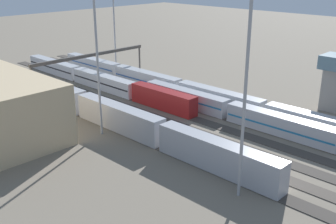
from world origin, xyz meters
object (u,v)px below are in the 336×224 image
(train_on_track_2, at_px, (229,110))
(train_on_track_1, at_px, (212,96))
(light_mast_1, at_px, (248,58))
(light_mast_3, at_px, (96,38))
(train_on_track_6, at_px, (83,104))
(signal_gantry, at_px, (91,58))
(light_mast_0, at_px, (113,5))
(train_on_track_3, at_px, (99,80))
(control_tower, at_px, (335,78))

(train_on_track_2, distance_m, train_on_track_1, 9.88)
(light_mast_1, bearing_deg, light_mast_3, -0.20)
(train_on_track_2, height_order, train_on_track_6, train_on_track_6)
(train_on_track_6, distance_m, signal_gantry, 23.48)
(train_on_track_2, distance_m, signal_gantry, 41.91)
(train_on_track_2, height_order, light_mast_1, light_mast_1)
(train_on_track_2, xyz_separation_m, train_on_track_1, (8.52, -5.00, 0.04))
(train_on_track_2, xyz_separation_m, signal_gantry, (41.23, 5.00, 5.64))
(train_on_track_6, bearing_deg, signal_gantry, -40.86)
(light_mast_0, relative_size, light_mast_1, 0.98)
(train_on_track_3, distance_m, light_mast_1, 62.84)
(light_mast_3, xyz_separation_m, signal_gantry, (28.42, -18.55, -10.86))
(train_on_track_2, distance_m, control_tower, 25.08)
(train_on_track_6, xyz_separation_m, signal_gantry, (17.34, -15.00, 5.03))
(light_mast_3, bearing_deg, light_mast_1, 179.80)
(train_on_track_2, relative_size, light_mast_0, 1.52)
(light_mast_0, relative_size, control_tower, 2.50)
(train_on_track_3, xyz_separation_m, train_on_track_6, (-14.51, 15.00, 0.50))
(train_on_track_1, xyz_separation_m, light_mast_3, (4.28, 28.55, 16.45))
(train_on_track_6, xyz_separation_m, light_mast_1, (-42.87, 3.66, 17.06))
(light_mast_1, bearing_deg, train_on_track_2, -51.25)
(signal_gantry, relative_size, control_tower, 2.82)
(train_on_track_3, distance_m, signal_gantry, 6.22)
(train_on_track_1, bearing_deg, light_mast_1, 133.83)
(train_on_track_6, height_order, light_mast_3, light_mast_3)
(train_on_track_1, relative_size, light_mast_0, 3.70)
(train_on_track_3, relative_size, light_mast_0, 2.14)
(train_on_track_6, bearing_deg, light_mast_1, 175.12)
(train_on_track_2, distance_m, train_on_track_6, 31.16)
(light_mast_0, height_order, signal_gantry, light_mast_0)
(train_on_track_1, distance_m, control_tower, 27.18)
(train_on_track_6, distance_m, light_mast_0, 46.18)
(train_on_track_6, distance_m, light_mast_3, 19.70)
(train_on_track_3, distance_m, light_mast_3, 35.61)
(light_mast_0, distance_m, light_mast_1, 79.93)
(light_mast_3, distance_m, control_tower, 52.51)
(train_on_track_2, bearing_deg, light_mast_1, 128.75)
(train_on_track_1, height_order, control_tower, control_tower)
(train_on_track_1, relative_size, light_mast_3, 3.91)
(signal_gantry, bearing_deg, light_mast_0, -56.78)
(train_on_track_3, bearing_deg, train_on_track_6, 134.05)
(control_tower, bearing_deg, train_on_track_3, 26.69)
(train_on_track_2, height_order, light_mast_3, light_mast_3)
(train_on_track_3, distance_m, control_tower, 57.71)
(train_on_track_2, height_order, light_mast_0, light_mast_0)
(train_on_track_1, height_order, light_mast_0, light_mast_0)
(train_on_track_6, relative_size, light_mast_1, 3.03)
(train_on_track_3, xyz_separation_m, train_on_track_1, (-29.88, -10.00, -0.06))
(train_on_track_3, height_order, train_on_track_6, train_on_track_6)
(train_on_track_3, bearing_deg, signal_gantry, 0.00)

